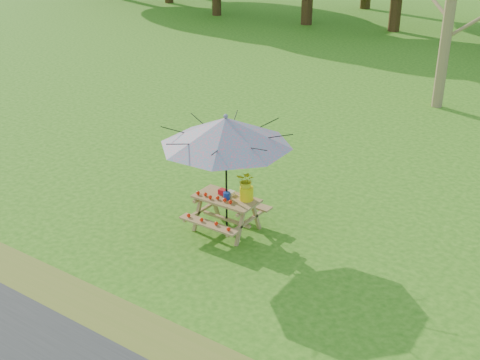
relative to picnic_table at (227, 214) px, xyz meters
The scene contains 7 objects.
ground 2.32m from the picnic_table, 167.49° to the right, with size 120.00×120.00×0.00m, color #2A6513.
drygrass_strip 4.00m from the picnic_table, 124.23° to the right, with size 120.00×1.20×0.01m, color olive.
picnic_table is the anchor object (origin of this frame).
patio_umbrella 1.62m from the picnic_table, 84.81° to the left, with size 3.15×3.15×2.27m.
produce_bins 0.40m from the picnic_table, 127.27° to the left, with size 0.31×0.32×0.13m.
tomatoes_row 0.44m from the picnic_table, 130.12° to the right, with size 0.77×0.13×0.07m, color red, non-canonical shape.
flower_bucket 0.75m from the picnic_table, 21.71° to the left, with size 0.39×0.35×0.57m.
Camera 1 is at (8.05, -7.51, 5.47)m, focal length 45.00 mm.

